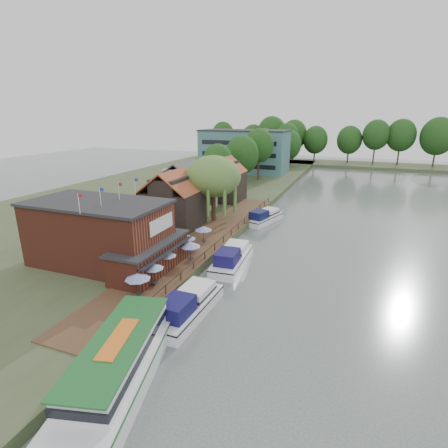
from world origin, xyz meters
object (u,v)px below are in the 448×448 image
(hotel_block, at_px, (244,151))
(umbrella_5, at_px, (204,235))
(cottage_c, at_px, (225,179))
(umbrella_4, at_px, (187,244))
(cruiser_0, at_px, (188,303))
(umbrella_1, at_px, (154,274))
(umbrella_3, at_px, (190,252))
(pub, at_px, (114,235))
(willow, at_px, (213,189))
(cruiser_2, at_px, (264,215))
(cottage_b, at_px, (185,186))
(tour_boat, at_px, (116,367))
(swan, at_px, (135,364))
(umbrella_2, at_px, (167,261))
(cottage_a, at_px, (173,199))
(cruiser_1, at_px, (232,255))
(umbrella_0, at_px, (138,285))

(hotel_block, height_order, umbrella_5, hotel_block)
(cottage_c, height_order, umbrella_4, cottage_c)
(hotel_block, bearing_deg, cruiser_0, -75.59)
(umbrella_1, height_order, umbrella_3, same)
(pub, bearing_deg, willow, 80.07)
(cruiser_0, relative_size, cruiser_2, 1.07)
(cottage_b, bearing_deg, umbrella_4, -62.50)
(pub, bearing_deg, umbrella_3, 26.94)
(tour_boat, relative_size, swan, 34.79)
(willow, distance_m, cruiser_0, 26.70)
(cottage_c, height_order, umbrella_3, cottage_c)
(umbrella_2, relative_size, umbrella_3, 0.97)
(cottage_c, xyz_separation_m, umbrella_4, (5.92, -28.07, -2.96))
(hotel_block, distance_m, cottage_a, 56.47)
(umbrella_1, xyz_separation_m, cruiser_1, (4.71, 9.65, -1.00))
(umbrella_3, bearing_deg, umbrella_1, -95.83)
(cottage_b, relative_size, cruiser_1, 0.91)
(pub, bearing_deg, cottage_b, 99.09)
(umbrella_3, distance_m, umbrella_5, 6.04)
(tour_boat, bearing_deg, umbrella_3, 87.32)
(cruiser_1, height_order, tour_boat, tour_boat)
(cottage_b, height_order, willow, willow)
(cottage_a, bearing_deg, cruiser_1, -33.54)
(tour_boat, bearing_deg, cottage_b, 96.78)
(umbrella_0, bearing_deg, tour_boat, -63.95)
(cottage_c, bearing_deg, umbrella_4, -78.08)
(hotel_block, bearing_deg, cruiser_1, -73.16)
(willow, xyz_separation_m, cruiser_1, (7.95, -13.25, -4.92))
(hotel_block, distance_m, cruiser_1, 67.39)
(cruiser_1, bearing_deg, umbrella_2, -132.59)
(cottage_c, bearing_deg, umbrella_3, -76.20)
(umbrella_5, xyz_separation_m, swan, (4.66, -22.14, -2.07))
(cottage_b, bearing_deg, cruiser_2, 1.58)
(cottage_b, relative_size, umbrella_5, 4.04)
(cruiser_2, bearing_deg, cruiser_0, -72.48)
(umbrella_3, xyz_separation_m, tour_boat, (3.73, -18.31, -0.61))
(willow, distance_m, cruiser_2, 10.16)
(umbrella_0, bearing_deg, cruiser_2, 83.00)
(willow, bearing_deg, hotel_block, 102.71)
(willow, distance_m, tour_boat, 35.66)
(umbrella_1, height_order, umbrella_4, same)
(umbrella_0, height_order, umbrella_5, same)
(pub, height_order, umbrella_3, pub)
(swan, bearing_deg, pub, 131.68)
(tour_boat, distance_m, swan, 2.57)
(umbrella_0, bearing_deg, umbrella_3, 85.45)
(hotel_block, xyz_separation_m, umbrella_3, (15.42, -67.23, -4.86))
(cottage_c, xyz_separation_m, umbrella_0, (6.69, -39.42, -2.96))
(umbrella_5, distance_m, cruiser_2, 16.24)
(umbrella_3, bearing_deg, cottage_b, 118.29)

